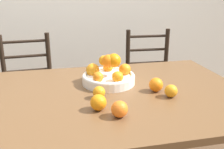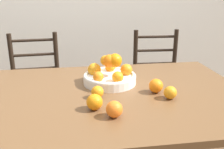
# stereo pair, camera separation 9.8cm
# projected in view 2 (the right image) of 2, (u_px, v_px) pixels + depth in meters

# --- Properties ---
(dining_table) EXTENTS (1.68, 1.05, 0.73)m
(dining_table) POSITION_uv_depth(u_px,v_px,m) (97.00, 108.00, 1.46)
(dining_table) COLOR brown
(dining_table) RESTS_ON ground_plane
(fruit_bowl) EXTENTS (0.32, 0.32, 0.19)m
(fruit_bowl) POSITION_uv_depth(u_px,v_px,m) (110.00, 75.00, 1.58)
(fruit_bowl) COLOR white
(fruit_bowl) RESTS_ON dining_table
(orange_loose_0) EXTENTS (0.07, 0.07, 0.07)m
(orange_loose_0) POSITION_uv_depth(u_px,v_px,m) (170.00, 93.00, 1.36)
(orange_loose_0) COLOR orange
(orange_loose_0) RESTS_ON dining_table
(orange_loose_1) EXTENTS (0.08, 0.08, 0.08)m
(orange_loose_1) POSITION_uv_depth(u_px,v_px,m) (156.00, 86.00, 1.44)
(orange_loose_1) COLOR orange
(orange_loose_1) RESTS_ON dining_table
(orange_loose_2) EXTENTS (0.08, 0.08, 0.08)m
(orange_loose_2) POSITION_uv_depth(u_px,v_px,m) (95.00, 102.00, 1.24)
(orange_loose_2) COLOR orange
(orange_loose_2) RESTS_ON dining_table
(orange_loose_3) EXTENTS (0.07, 0.07, 0.07)m
(orange_loose_3) POSITION_uv_depth(u_px,v_px,m) (97.00, 92.00, 1.38)
(orange_loose_3) COLOR orange
(orange_loose_3) RESTS_ON dining_table
(orange_loose_4) EXTENTS (0.08, 0.08, 0.08)m
(orange_loose_4) POSITION_uv_depth(u_px,v_px,m) (114.00, 109.00, 1.17)
(orange_loose_4) COLOR orange
(orange_loose_4) RESTS_ON dining_table
(chair_left) EXTENTS (0.44, 0.43, 0.91)m
(chair_left) POSITION_uv_depth(u_px,v_px,m) (36.00, 88.00, 2.26)
(chair_left) COLOR black
(chair_left) RESTS_ON ground_plane
(chair_right) EXTENTS (0.44, 0.42, 0.91)m
(chair_right) POSITION_uv_depth(u_px,v_px,m) (158.00, 82.00, 2.41)
(chair_right) COLOR black
(chair_right) RESTS_ON ground_plane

